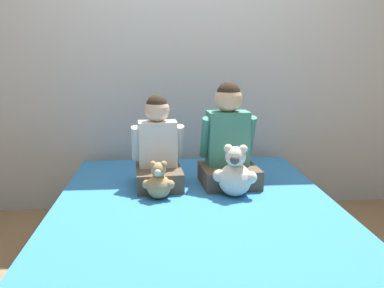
# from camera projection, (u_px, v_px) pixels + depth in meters

# --- Properties ---
(ground_plane) EXTENTS (14.00, 14.00, 0.00)m
(ground_plane) POSITION_uv_depth(u_px,v_px,m) (196.00, 271.00, 2.37)
(ground_plane) COLOR #93704C
(wall_behind_bed) EXTENTS (8.00, 0.06, 2.50)m
(wall_behind_bed) POSITION_uv_depth(u_px,v_px,m) (184.00, 52.00, 3.15)
(wall_behind_bed) COLOR silver
(wall_behind_bed) RESTS_ON ground_plane
(bed) EXTENTS (1.60, 1.97, 0.42)m
(bed) POSITION_uv_depth(u_px,v_px,m) (196.00, 238.00, 2.33)
(bed) COLOR #2D2D33
(bed) RESTS_ON ground_plane
(child_on_left) EXTENTS (0.34, 0.38, 0.57)m
(child_on_left) POSITION_uv_depth(u_px,v_px,m) (158.00, 150.00, 2.55)
(child_on_left) COLOR brown
(child_on_left) RESTS_ON bed
(child_on_right) EXTENTS (0.38, 0.36, 0.65)m
(child_on_right) POSITION_uv_depth(u_px,v_px,m) (228.00, 143.00, 2.58)
(child_on_right) COLOR brown
(child_on_right) RESTS_ON bed
(teddy_bear_held_by_left_child) EXTENTS (0.19, 0.14, 0.22)m
(teddy_bear_held_by_left_child) POSITION_uv_depth(u_px,v_px,m) (159.00, 183.00, 2.33)
(teddy_bear_held_by_left_child) COLOR tan
(teddy_bear_held_by_left_child) RESTS_ON bed
(teddy_bear_held_by_right_child) EXTENTS (0.25, 0.19, 0.31)m
(teddy_bear_held_by_right_child) POSITION_uv_depth(u_px,v_px,m) (235.00, 174.00, 2.37)
(teddy_bear_held_by_right_child) COLOR silver
(teddy_bear_held_by_right_child) RESTS_ON bed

